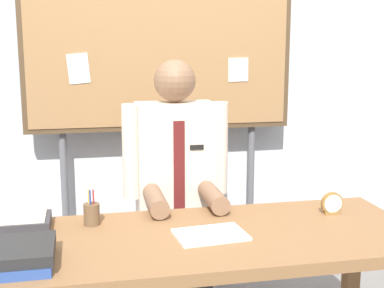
# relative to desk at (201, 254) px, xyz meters

# --- Properties ---
(back_wall) EXTENTS (6.40, 0.08, 2.70)m
(back_wall) POSITION_rel_desk_xyz_m (0.00, 1.31, 0.70)
(back_wall) COLOR silver
(back_wall) RESTS_ON ground_plane
(desk) EXTENTS (1.85, 0.73, 0.73)m
(desk) POSITION_rel_desk_xyz_m (0.00, 0.00, 0.00)
(desk) COLOR brown
(desk) RESTS_ON ground_plane
(person) EXTENTS (0.55, 0.56, 1.43)m
(person) POSITION_rel_desk_xyz_m (0.00, 0.60, 0.02)
(person) COLOR #2D2D33
(person) RESTS_ON ground_plane
(bulletin_board) EXTENTS (1.60, 0.09, 2.24)m
(bulletin_board) POSITION_rel_desk_xyz_m (-0.00, 1.11, 0.95)
(bulletin_board) COLOR #4C3823
(bulletin_board) RESTS_ON ground_plane
(book_stack) EXTENTS (0.22, 0.29, 0.08)m
(book_stack) POSITION_rel_desk_xyz_m (-0.69, -0.16, 0.12)
(book_stack) COLOR #2D4C99
(book_stack) RESTS_ON desk
(open_notebook) EXTENTS (0.31, 0.23, 0.01)m
(open_notebook) POSITION_rel_desk_xyz_m (0.04, -0.02, 0.09)
(open_notebook) COLOR white
(open_notebook) RESTS_ON desk
(desk_clock) EXTENTS (0.10, 0.04, 0.10)m
(desk_clock) POSITION_rel_desk_xyz_m (0.66, 0.14, 0.13)
(desk_clock) COLOR olive
(desk_clock) RESTS_ON desk
(pen_holder) EXTENTS (0.07, 0.07, 0.16)m
(pen_holder) POSITION_rel_desk_xyz_m (-0.44, 0.22, 0.13)
(pen_holder) COLOR brown
(pen_holder) RESTS_ON desk
(paper_tray) EXTENTS (0.26, 0.20, 0.06)m
(paper_tray) POSITION_rel_desk_xyz_m (-0.75, 0.22, 0.11)
(paper_tray) COLOR #333338
(paper_tray) RESTS_ON desk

